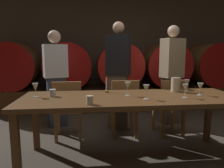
{
  "coord_description": "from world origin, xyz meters",
  "views": [
    {
      "loc": [
        -0.64,
        -2.36,
        1.29
      ],
      "look_at": [
        -0.33,
        0.56,
        0.84
      ],
      "focal_mm": 33.87,
      "sensor_mm": 36.0,
      "label": 1
    }
  ],
  "objects_px": {
    "chair_center": "(124,105)",
    "wine_glass_center_left": "(146,89)",
    "guest_left": "(56,78)",
    "cup_right": "(90,100)",
    "wine_barrel_right": "(164,65)",
    "wine_barrel_center": "(119,65)",
    "chair_left": "(68,107)",
    "cup_left": "(53,93)",
    "wine_glass_far_left": "(35,87)",
    "wine_barrel_far_right": "(210,65)",
    "dining_table": "(131,102)",
    "wine_glass_far_right": "(200,87)",
    "guest_center": "(118,75)",
    "wine_barrel_left": "(69,66)",
    "wine_barrel_far_left": "(16,66)",
    "guest_right": "(172,74)",
    "candle_center": "(107,88)",
    "wine_glass_center_right": "(185,88)",
    "wine_glass_right": "(187,83)",
    "pitcher": "(176,85)",
    "chair_right": "(171,105)",
    "wine_glass_left": "(128,86)"
  },
  "relations": [
    {
      "from": "wine_barrel_far_right",
      "to": "cup_right",
      "type": "relative_size",
      "value": 11.53
    },
    {
      "from": "chair_center",
      "to": "pitcher",
      "type": "xyz_separation_m",
      "value": [
        0.61,
        -0.45,
        0.38
      ]
    },
    {
      "from": "wine_glass_far_left",
      "to": "cup_left",
      "type": "relative_size",
      "value": 1.9
    },
    {
      "from": "guest_center",
      "to": "wine_glass_far_right",
      "type": "xyz_separation_m",
      "value": [
        0.84,
        -1.11,
        -0.03
      ]
    },
    {
      "from": "wine_barrel_right",
      "to": "cup_left",
      "type": "relative_size",
      "value": 11.9
    },
    {
      "from": "wine_barrel_right",
      "to": "wine_barrel_center",
      "type": "bearing_deg",
      "value": 180.0
    },
    {
      "from": "wine_glass_left",
      "to": "guest_right",
      "type": "bearing_deg",
      "value": 49.25
    },
    {
      "from": "wine_barrel_far_right",
      "to": "wine_glass_far_right",
      "type": "bearing_deg",
      "value": -122.77
    },
    {
      "from": "wine_barrel_far_left",
      "to": "guest_right",
      "type": "distance_m",
      "value": 3.29
    },
    {
      "from": "wine_glass_center_right",
      "to": "cup_right",
      "type": "height_order",
      "value": "wine_glass_center_right"
    },
    {
      "from": "wine_glass_right",
      "to": "dining_table",
      "type": "bearing_deg",
      "value": -160.94
    },
    {
      "from": "cup_right",
      "to": "wine_glass_center_left",
      "type": "bearing_deg",
      "value": 15.63
    },
    {
      "from": "wine_glass_center_left",
      "to": "cup_left",
      "type": "bearing_deg",
      "value": 166.42
    },
    {
      "from": "wine_barrel_far_right",
      "to": "chair_left",
      "type": "height_order",
      "value": "wine_barrel_far_right"
    },
    {
      "from": "wine_barrel_left",
      "to": "guest_center",
      "type": "distance_m",
      "value": 1.63
    },
    {
      "from": "wine_glass_far_right",
      "to": "cup_left",
      "type": "xyz_separation_m",
      "value": [
        -1.75,
        0.12,
        -0.06
      ]
    },
    {
      "from": "chair_left",
      "to": "wine_glass_far_left",
      "type": "relative_size",
      "value": 5.47
    },
    {
      "from": "guest_right",
      "to": "wine_glass_right",
      "type": "distance_m",
      "value": 0.96
    },
    {
      "from": "cup_left",
      "to": "cup_right",
      "type": "bearing_deg",
      "value": -44.73
    },
    {
      "from": "guest_left",
      "to": "cup_right",
      "type": "distance_m",
      "value": 1.7
    },
    {
      "from": "wine_barrel_left",
      "to": "wine_barrel_far_right",
      "type": "distance_m",
      "value": 3.35
    },
    {
      "from": "wine_barrel_far_right",
      "to": "wine_glass_center_right",
      "type": "relative_size",
      "value": 6.44
    },
    {
      "from": "wine_barrel_far_left",
      "to": "wine_glass_center_left",
      "type": "distance_m",
      "value": 3.41
    },
    {
      "from": "chair_left",
      "to": "cup_left",
      "type": "bearing_deg",
      "value": 77.34
    },
    {
      "from": "wine_barrel_center",
      "to": "wine_glass_far_right",
      "type": "xyz_separation_m",
      "value": [
        0.64,
        -2.44,
        -0.1
      ]
    },
    {
      "from": "wine_barrel_far_right",
      "to": "wine_glass_far_right",
      "type": "relative_size",
      "value": 6.77
    },
    {
      "from": "chair_center",
      "to": "wine_glass_center_left",
      "type": "height_order",
      "value": "wine_glass_center_left"
    },
    {
      "from": "pitcher",
      "to": "wine_glass_left",
      "type": "bearing_deg",
      "value": -164.1
    },
    {
      "from": "guest_center",
      "to": "chair_left",
      "type": "bearing_deg",
      "value": 48.06
    },
    {
      "from": "wine_barrel_left",
      "to": "pitcher",
      "type": "relative_size",
      "value": 5.49
    },
    {
      "from": "chair_left",
      "to": "cup_left",
      "type": "height_order",
      "value": "chair_left"
    },
    {
      "from": "wine_barrel_left",
      "to": "wine_barrel_right",
      "type": "height_order",
      "value": "same"
    },
    {
      "from": "wine_barrel_far_right",
      "to": "dining_table",
      "type": "xyz_separation_m",
      "value": [
        -2.41,
        -2.43,
        -0.28
      ]
    },
    {
      "from": "chair_right",
      "to": "guest_right",
      "type": "bearing_deg",
      "value": -116.62
    },
    {
      "from": "wine_barrel_left",
      "to": "wine_glass_far_left",
      "type": "xyz_separation_m",
      "value": [
        -0.16,
        -2.33,
        -0.1
      ]
    },
    {
      "from": "wine_barrel_right",
      "to": "wine_glass_far_left",
      "type": "bearing_deg",
      "value": -135.48
    },
    {
      "from": "candle_center",
      "to": "cup_left",
      "type": "bearing_deg",
      "value": -164.7
    },
    {
      "from": "wine_barrel_right",
      "to": "candle_center",
      "type": "relative_size",
      "value": 4.77
    },
    {
      "from": "chair_right",
      "to": "candle_center",
      "type": "bearing_deg",
      "value": 15.65
    },
    {
      "from": "chair_center",
      "to": "pitcher",
      "type": "bearing_deg",
      "value": 143.52
    },
    {
      "from": "guest_left",
      "to": "wine_glass_center_left",
      "type": "height_order",
      "value": "guest_left"
    },
    {
      "from": "wine_glass_far_left",
      "to": "wine_barrel_center",
      "type": "bearing_deg",
      "value": 60.97
    },
    {
      "from": "wine_barrel_left",
      "to": "cup_right",
      "type": "bearing_deg",
      "value": -80.54
    },
    {
      "from": "guest_center",
      "to": "cup_left",
      "type": "bearing_deg",
      "value": 67.92
    },
    {
      "from": "dining_table",
      "to": "wine_glass_right",
      "type": "xyz_separation_m",
      "value": [
        0.81,
        0.28,
        0.17
      ]
    },
    {
      "from": "candle_center",
      "to": "wine_glass_center_left",
      "type": "relative_size",
      "value": 1.32
    },
    {
      "from": "wine_barrel_right",
      "to": "dining_table",
      "type": "distance_m",
      "value": 2.75
    },
    {
      "from": "cup_left",
      "to": "wine_glass_center_right",
      "type": "bearing_deg",
      "value": -8.59
    },
    {
      "from": "wine_barrel_center",
      "to": "wine_barrel_right",
      "type": "xyz_separation_m",
      "value": [
        1.08,
        0.0,
        0.0
      ]
    },
    {
      "from": "candle_center",
      "to": "wine_barrel_right",
      "type": "bearing_deg",
      "value": 54.46
    }
  ]
}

